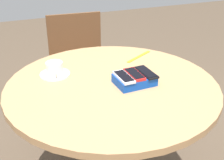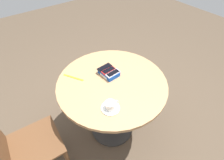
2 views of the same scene
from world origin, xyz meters
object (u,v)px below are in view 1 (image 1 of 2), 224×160
(round_table, at_px, (112,110))
(coffee_cup, at_px, (55,68))
(phone_box, at_px, (134,80))
(lanyard_strap, at_px, (139,57))
(saucer, at_px, (55,74))
(phone_black, at_px, (146,72))
(chair_near_window, at_px, (80,71))
(phone_white, at_px, (124,77))
(phone_red, at_px, (134,74))

(round_table, bearing_deg, coffee_cup, -39.01)
(phone_box, bearing_deg, lanyard_strap, -118.96)
(coffee_cup, distance_m, lanyard_strap, 0.48)
(round_table, distance_m, saucer, 0.33)
(phone_black, height_order, lanyard_strap, phone_black)
(coffee_cup, height_order, chair_near_window, chair_near_window)
(phone_black, xyz_separation_m, chair_near_window, (0.09, -0.87, -0.36))
(phone_white, bearing_deg, phone_red, -172.12)
(phone_box, height_order, lanyard_strap, phone_box)
(phone_red, relative_size, phone_white, 0.98)
(phone_box, bearing_deg, saucer, -34.48)
(round_table, height_order, phone_white, phone_white)
(phone_red, bearing_deg, chair_near_window, -87.93)
(phone_red, distance_m, coffee_cup, 0.39)
(phone_white, relative_size, lanyard_strap, 0.66)
(phone_white, distance_m, lanyard_strap, 0.36)
(round_table, distance_m, phone_box, 0.19)
(round_table, xyz_separation_m, phone_black, (-0.16, 0.03, 0.19))
(phone_red, distance_m, chair_near_window, 0.95)
(phone_black, relative_size, saucer, 1.01)
(phone_white, xyz_separation_m, lanyard_strap, (-0.21, -0.29, -0.05))
(coffee_cup, bearing_deg, phone_black, 150.84)
(phone_box, distance_m, coffee_cup, 0.39)
(phone_box, bearing_deg, phone_red, -77.53)
(lanyard_strap, bearing_deg, phone_box, 61.04)
(phone_box, xyz_separation_m, saucer, (0.32, -0.22, -0.02))
(phone_black, xyz_separation_m, lanyard_strap, (-0.10, -0.28, -0.04))
(phone_red, distance_m, saucer, 0.39)
(lanyard_strap, height_order, chair_near_window, chair_near_window)
(phone_black, relative_size, chair_near_window, 0.17)
(round_table, bearing_deg, chair_near_window, -94.38)
(phone_box, distance_m, chair_near_window, 0.94)
(phone_black, height_order, chair_near_window, chair_near_window)
(lanyard_strap, xyz_separation_m, chair_near_window, (0.19, -0.59, -0.32))
(phone_box, xyz_separation_m, phone_white, (0.06, 0.01, 0.03))
(phone_black, bearing_deg, round_table, -11.08)
(phone_box, bearing_deg, phone_black, -175.74)
(round_table, bearing_deg, saucer, -39.44)
(phone_black, relative_size, lanyard_strap, 0.71)
(phone_black, xyz_separation_m, phone_white, (0.12, 0.01, 0.00))
(chair_near_window, bearing_deg, phone_box, 92.09)
(phone_black, distance_m, phone_red, 0.06)
(phone_white, xyz_separation_m, coffee_cup, (0.27, -0.22, -0.01))
(phone_box, distance_m, phone_red, 0.03)
(saucer, height_order, chair_near_window, chair_near_window)
(phone_red, relative_size, coffee_cup, 1.18)
(phone_white, bearing_deg, coffee_cup, -40.14)
(coffee_cup, relative_size, chair_near_window, 0.13)
(coffee_cup, bearing_deg, phone_white, 139.86)
(saucer, height_order, lanyard_strap, saucer)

